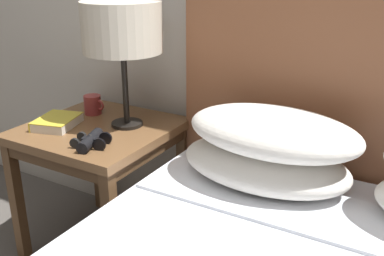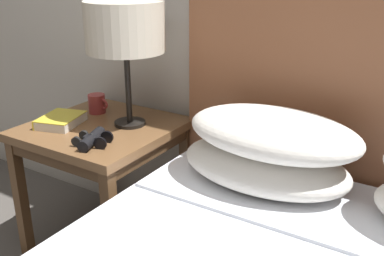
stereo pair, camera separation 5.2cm
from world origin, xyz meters
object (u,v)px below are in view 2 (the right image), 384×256
(nightstand, at_px, (103,142))
(table_lamp, at_px, (125,28))
(book_on_nightstand, at_px, (60,120))
(coffee_mug, at_px, (97,104))
(binoculars_pair, at_px, (92,139))

(nightstand, height_order, table_lamp, table_lamp)
(book_on_nightstand, bearing_deg, table_lamp, 32.50)
(table_lamp, distance_m, book_on_nightstand, 0.48)
(table_lamp, bearing_deg, coffee_mug, 169.29)
(table_lamp, distance_m, binoculars_pair, 0.45)
(nightstand, distance_m, binoculars_pair, 0.23)
(nightstand, height_order, coffee_mug, coffee_mug)
(book_on_nightstand, relative_size, binoculars_pair, 1.35)
(table_lamp, height_order, coffee_mug, table_lamp)
(coffee_mug, bearing_deg, binoculars_pair, -49.73)
(table_lamp, relative_size, binoculars_pair, 3.06)
(nightstand, distance_m, coffee_mug, 0.21)
(coffee_mug, bearing_deg, book_on_nightstand, -96.70)
(book_on_nightstand, bearing_deg, coffee_mug, 83.30)
(table_lamp, bearing_deg, book_on_nightstand, -147.50)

